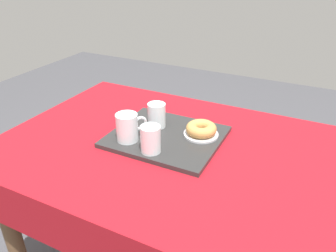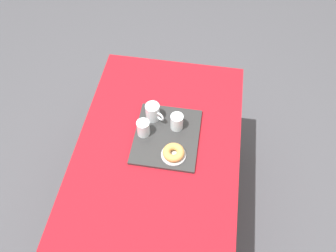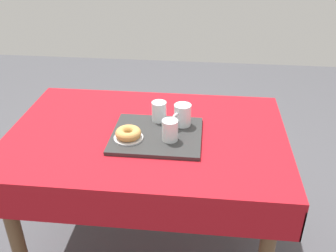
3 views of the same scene
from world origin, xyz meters
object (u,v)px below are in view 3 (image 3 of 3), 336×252
(donut_plate_left, at_px, (129,138))
(tea_mug_left, at_px, (182,116))
(water_glass_near, at_px, (159,112))
(dining_table, at_px, (147,152))
(water_glass_far, at_px, (170,131))
(sugar_donut_left, at_px, (128,133))
(serving_tray, at_px, (157,135))

(donut_plate_left, bearing_deg, tea_mug_left, 33.52)
(tea_mug_left, xyz_separation_m, water_glass_near, (-0.11, 0.03, -0.01))
(dining_table, distance_m, water_glass_far, 0.22)
(sugar_donut_left, bearing_deg, serving_tray, 24.96)
(water_glass_far, bearing_deg, water_glass_near, 112.00)
(water_glass_near, xyz_separation_m, water_glass_far, (0.07, -0.17, 0.00))
(water_glass_far, bearing_deg, serving_tray, 145.17)
(serving_tray, xyz_separation_m, donut_plate_left, (-0.11, -0.05, 0.01))
(sugar_donut_left, bearing_deg, water_glass_near, 57.99)
(serving_tray, distance_m, water_glass_far, 0.09)
(tea_mug_left, distance_m, donut_plate_left, 0.27)
(dining_table, bearing_deg, tea_mug_left, 19.38)
(dining_table, height_order, sugar_donut_left, sugar_donut_left)
(water_glass_near, height_order, sugar_donut_left, water_glass_near)
(dining_table, distance_m, water_glass_near, 0.19)
(serving_tray, xyz_separation_m, water_glass_near, (-0.00, 0.12, 0.05))
(dining_table, xyz_separation_m, water_glass_far, (0.11, -0.08, 0.17))
(serving_tray, distance_m, water_glass_near, 0.13)
(dining_table, xyz_separation_m, tea_mug_left, (0.16, 0.05, 0.17))
(serving_tray, bearing_deg, tea_mug_left, 41.27)
(serving_tray, relative_size, water_glass_far, 4.21)
(tea_mug_left, bearing_deg, sugar_donut_left, -146.48)
(dining_table, relative_size, sugar_donut_left, 11.25)
(tea_mug_left, distance_m, water_glass_far, 0.14)
(serving_tray, relative_size, tea_mug_left, 3.60)
(sugar_donut_left, bearing_deg, dining_table, 54.75)
(water_glass_far, distance_m, sugar_donut_left, 0.18)
(water_glass_far, height_order, sugar_donut_left, water_glass_far)
(dining_table, height_order, tea_mug_left, tea_mug_left)
(dining_table, distance_m, tea_mug_left, 0.24)
(water_glass_far, relative_size, donut_plate_left, 0.73)
(serving_tray, bearing_deg, dining_table, 143.40)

